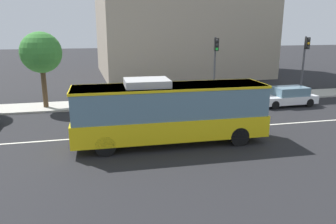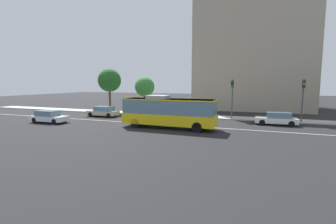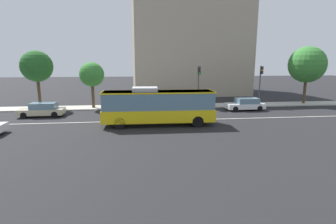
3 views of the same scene
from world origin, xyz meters
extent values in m
plane|color=black|center=(0.00, 0.00, 0.00)|extent=(160.00, 160.00, 0.00)
cube|color=#B2ADA3|center=(0.00, 7.81, 0.07)|extent=(80.00, 2.97, 0.14)
cube|color=silver|center=(0.00, 0.00, 0.01)|extent=(76.00, 0.16, 0.01)
cube|color=yellow|center=(-1.95, -1.81, 0.98)|extent=(10.05, 2.69, 1.10)
cube|color=slate|center=(-1.95, -1.81, 2.31)|extent=(9.84, 2.61, 1.58)
cube|color=yellow|center=(-1.95, -1.81, 3.04)|extent=(9.94, 2.66, 0.12)
cube|color=#B2B2B2|center=(-3.15, -1.78, 3.28)|extent=(2.23, 1.84, 0.36)
cylinder|color=black|center=(1.47, -0.77, 0.50)|extent=(1.01, 0.32, 1.00)
cylinder|color=black|center=(1.43, -2.97, 0.50)|extent=(1.01, 0.32, 1.00)
cylinder|color=black|center=(-5.33, -0.64, 0.50)|extent=(1.01, 0.32, 1.00)
cylinder|color=black|center=(-5.37, -2.84, 0.50)|extent=(1.01, 0.32, 1.00)
cube|color=white|center=(8.85, 4.43, 0.52)|extent=(4.55, 1.93, 0.60)
cube|color=slate|center=(9.10, 4.44, 1.14)|extent=(2.57, 1.73, 0.64)
cylinder|color=black|center=(7.38, 3.59, 0.32)|extent=(0.65, 0.24, 0.64)
cylinder|color=black|center=(7.33, 5.18, 0.32)|extent=(0.65, 0.24, 0.64)
cylinder|color=black|center=(10.38, 3.67, 0.32)|extent=(0.65, 0.24, 0.64)
cylinder|color=black|center=(10.33, 5.27, 0.32)|extent=(0.65, 0.24, 0.64)
cube|color=#C6B793|center=(-13.94, 3.34, 0.52)|extent=(4.54, 1.90, 0.60)
cube|color=slate|center=(-13.69, 3.34, 1.14)|extent=(2.56, 1.71, 0.64)
cylinder|color=black|center=(-15.42, 2.50, 0.32)|extent=(0.64, 0.23, 0.64)
cylinder|color=black|center=(-15.45, 4.10, 0.32)|extent=(0.64, 0.23, 0.64)
cylinder|color=black|center=(-12.42, 2.57, 0.32)|extent=(0.64, 0.23, 0.64)
cylinder|color=black|center=(-12.45, 4.17, 0.32)|extent=(0.64, 0.23, 0.64)
cylinder|color=#47474C|center=(3.67, 6.69, 2.60)|extent=(0.16, 0.16, 5.20)
cube|color=black|center=(3.66, 6.41, 4.65)|extent=(0.34, 0.30, 0.96)
sphere|color=#2D2D2D|center=(3.65, 6.26, 4.97)|extent=(0.22, 0.22, 0.22)
sphere|color=#2D2D2D|center=(3.65, 6.26, 4.65)|extent=(0.22, 0.22, 0.22)
sphere|color=#1ED838|center=(3.65, 6.26, 4.33)|extent=(0.22, 0.22, 0.22)
cylinder|color=#47474C|center=(11.78, 6.90, 2.60)|extent=(0.16, 0.16, 5.20)
cube|color=black|center=(11.77, 6.62, 4.65)|extent=(0.33, 0.29, 0.96)
sphere|color=#2D2D2D|center=(11.77, 6.47, 4.97)|extent=(0.22, 0.22, 0.22)
sphere|color=#F9A514|center=(11.77, 6.47, 4.65)|extent=(0.22, 0.22, 0.22)
sphere|color=#2D2D2D|center=(11.77, 6.47, 4.33)|extent=(0.22, 0.22, 0.22)
cylinder|color=#4C3823|center=(-15.66, 7.80, 1.90)|extent=(0.36, 0.36, 3.80)
sphere|color=#235B23|center=(-15.66, 7.80, 5.18)|extent=(3.67, 3.67, 3.67)
cylinder|color=#4C3823|center=(-9.31, 7.58, 1.54)|extent=(0.36, 0.36, 3.08)
sphere|color=#387F33|center=(-9.31, 7.58, 4.19)|extent=(2.96, 2.96, 2.96)
cylinder|color=#4C3823|center=(18.70, 7.88, 1.77)|extent=(0.36, 0.36, 3.54)
sphere|color=#387F33|center=(18.70, 7.88, 5.34)|extent=(4.79, 4.79, 4.79)
cube|color=tan|center=(5.27, 24.40, 10.20)|extent=(20.30, 17.44, 20.40)
cube|color=slate|center=(15.13, 24.80, 2.11)|extent=(0.68, 14.99, 1.50)
cube|color=slate|center=(15.13, 24.80, 5.51)|extent=(0.68, 14.99, 1.50)
cube|color=slate|center=(15.13, 24.80, 8.91)|extent=(0.68, 14.99, 1.50)
cube|color=slate|center=(15.13, 24.80, 12.31)|extent=(0.68, 14.99, 1.50)
cube|color=slate|center=(15.13, 24.80, 15.71)|extent=(0.68, 14.99, 1.50)
camera|label=1|loc=(-5.75, -17.69, 5.98)|focal=34.89mm
camera|label=2|loc=(6.94, -25.70, 4.77)|focal=26.03mm
camera|label=3|loc=(-3.67, -24.63, 5.65)|focal=27.49mm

